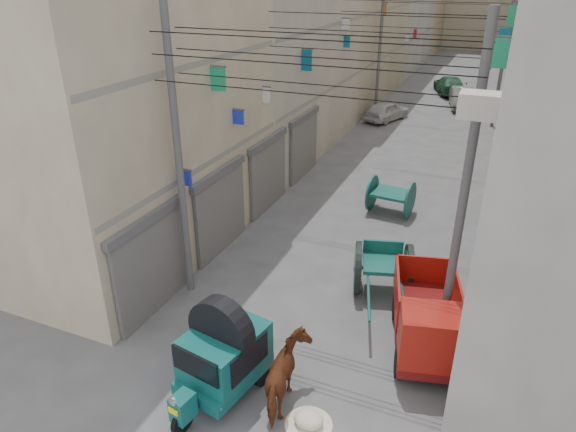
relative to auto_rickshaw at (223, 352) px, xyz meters
The scene contains 15 objects.
building_row_left 32.62m from the auto_rickshaw, 103.20° to the left, with size 8.00×62.00×14.00m.
shutters_left 8.26m from the auto_rickshaw, 113.33° to the left, with size 0.18×14.40×2.88m.
signboards 19.01m from the auto_rickshaw, 88.06° to the left, with size 8.22×40.52×5.67m.
ac_units 9.08m from the auto_rickshaw, 48.56° to the left, with size 0.70×6.55×3.35m.
utility_poles 14.51m from the auto_rickshaw, 87.38° to the left, with size 7.40×22.20×8.00m.
overhead_cables 12.93m from the auto_rickshaw, 86.80° to the left, with size 7.40×22.52×1.12m.
auto_rickshaw is the anchor object (origin of this frame).
tonga_cart 5.72m from the auto_rickshaw, 66.29° to the left, with size 2.18×3.66×1.55m.
mini_truck 4.87m from the auto_rickshaw, 36.00° to the left, with size 2.23×3.59×1.88m.
second_cart 10.79m from the auto_rickshaw, 83.07° to the left, with size 1.72×1.55×1.41m.
feed_sack 2.29m from the auto_rickshaw, ahead, with size 0.63×0.50×0.31m, color beige.
horse 1.50m from the auto_rickshaw, ahead, with size 0.81×1.78×1.51m, color brown.
distant_car_white 24.18m from the auto_rickshaw, 94.67° to the left, with size 1.42×3.52×1.20m, color beige.
distant_car_grey 29.34m from the auto_rickshaw, 86.06° to the left, with size 1.41×4.03×1.33m, color slate.
distant_car_green 33.53m from the auto_rickshaw, 88.87° to the left, with size 1.82×4.47×1.30m, color #1A4D2F.
Camera 1 is at (4.05, -4.68, 8.59)m, focal length 32.00 mm.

